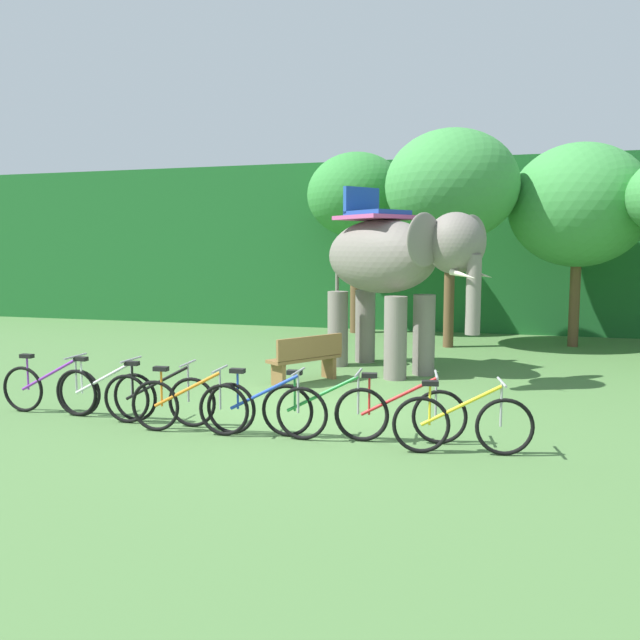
# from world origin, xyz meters

# --- Properties ---
(ground_plane) EXTENTS (80.00, 80.00, 0.00)m
(ground_plane) POSITION_xyz_m (0.00, 0.00, 0.00)
(ground_plane) COLOR #4C753D
(foliage_hedge) EXTENTS (36.00, 6.00, 5.18)m
(foliage_hedge) POSITION_xyz_m (0.00, 13.18, 2.59)
(foliage_hedge) COLOR #1E6028
(foliage_hedge) RESTS_ON ground
(tree_right) EXTENTS (2.91, 2.91, 5.32)m
(tree_right) POSITION_xyz_m (-1.37, 9.31, 4.04)
(tree_right) COLOR brown
(tree_right) RESTS_ON ground
(tree_center) EXTENTS (3.31, 3.31, 5.46)m
(tree_center) POSITION_xyz_m (1.55, 7.16, 4.05)
(tree_center) COLOR brown
(tree_center) RESTS_ON ground
(tree_far_right) EXTENTS (3.46, 3.46, 5.14)m
(tree_far_right) POSITION_xyz_m (4.63, 8.17, 3.58)
(tree_far_right) COLOR brown
(tree_far_right) RESTS_ON ground
(elephant) EXTENTS (3.90, 3.44, 3.78)m
(elephant) POSITION_xyz_m (0.70, 3.39, 2.20)
(elephant) COLOR slate
(elephant) RESTS_ON ground
(bike_purple) EXTENTS (1.71, 0.52, 0.92)m
(bike_purple) POSITION_xyz_m (-3.67, -1.32, 0.39)
(bike_purple) COLOR black
(bike_purple) RESTS_ON ground
(bike_white) EXTENTS (1.71, 0.52, 0.92)m
(bike_white) POSITION_xyz_m (-2.72, -1.33, 0.39)
(bike_white) COLOR black
(bike_white) RESTS_ON ground
(bike_black) EXTENTS (1.71, 0.52, 0.92)m
(bike_black) POSITION_xyz_m (-1.78, -1.42, 0.39)
(bike_black) COLOR black
(bike_black) RESTS_ON ground
(bike_orange) EXTENTS (1.71, 0.52, 0.92)m
(bike_orange) POSITION_xyz_m (-1.17, -1.68, 0.39)
(bike_orange) COLOR black
(bike_orange) RESTS_ON ground
(bike_blue) EXTENTS (1.71, 0.52, 0.92)m
(bike_blue) POSITION_xyz_m (-0.11, -1.54, 0.39)
(bike_blue) COLOR black
(bike_blue) RESTS_ON ground
(bike_green) EXTENTS (1.71, 0.52, 0.92)m
(bike_green) POSITION_xyz_m (0.65, -1.42, 0.39)
(bike_green) COLOR black
(bike_green) RESTS_ON ground
(bike_red) EXTENTS (1.70, 0.52, 0.92)m
(bike_red) POSITION_xyz_m (1.64, -1.30, 0.39)
(bike_red) COLOR black
(bike_red) RESTS_ON ground
(bike_yellow) EXTENTS (1.69, 0.52, 0.92)m
(bike_yellow) POSITION_xyz_m (2.44, -1.57, 0.39)
(bike_yellow) COLOR black
(bike_yellow) RESTS_ON ground
(wooden_bench) EXTENTS (1.19, 1.47, 0.89)m
(wooden_bench) POSITION_xyz_m (-0.63, 1.95, 0.48)
(wooden_bench) COLOR brown
(wooden_bench) RESTS_ON ground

